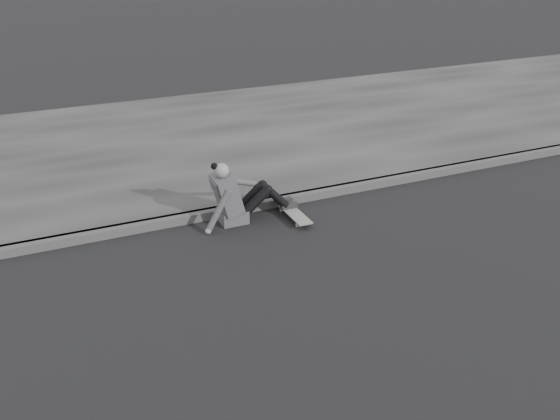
{
  "coord_description": "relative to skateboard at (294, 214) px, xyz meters",
  "views": [
    {
      "loc": [
        -3.07,
        -4.84,
        3.74
      ],
      "look_at": [
        -0.27,
        1.44,
        0.5
      ],
      "focal_mm": 40.0,
      "sensor_mm": 36.0,
      "label": 1
    }
  ],
  "objects": [
    {
      "name": "ground",
      "position": [
        -0.23,
        -2.09,
        -0.07
      ],
      "size": [
        80.0,
        80.0,
        0.0
      ],
      "primitive_type": "plane",
      "color": "black",
      "rests_on": "ground"
    },
    {
      "name": "curb",
      "position": [
        -0.23,
        0.49,
        -0.01
      ],
      "size": [
        24.0,
        0.16,
        0.12
      ],
      "primitive_type": "cube",
      "color": "#474747",
      "rests_on": "ground"
    },
    {
      "name": "sidewalk",
      "position": [
        -0.23,
        3.51,
        -0.01
      ],
      "size": [
        24.0,
        6.0,
        0.12
      ],
      "primitive_type": "cube",
      "color": "#373737",
      "rests_on": "ground"
    },
    {
      "name": "skateboard",
      "position": [
        0.0,
        0.0,
        0.0
      ],
      "size": [
        0.2,
        0.78,
        0.09
      ],
      "color": "#9E9E98",
      "rests_on": "ground"
    },
    {
      "name": "seated_woman",
      "position": [
        -0.73,
        0.25,
        0.29
      ],
      "size": [
        1.38,
        0.46,
        0.88
      ],
      "color": "#4B4B4D",
      "rests_on": "ground"
    }
  ]
}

